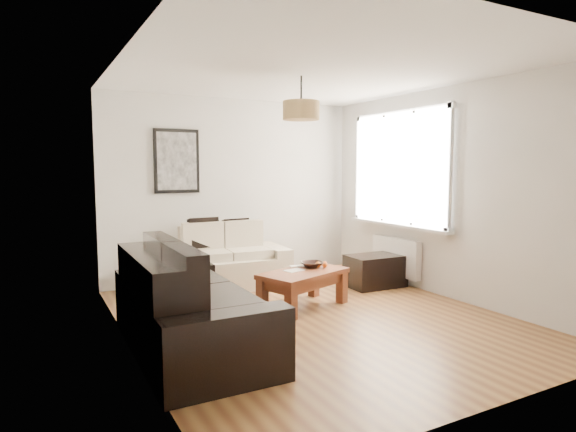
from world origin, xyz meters
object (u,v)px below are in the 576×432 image
ottoman (375,271)px  sofa_leather (191,300)px  loveseat_cream (226,257)px  coffee_table (303,289)px

ottoman → sofa_leather: bearing=-160.3°
loveseat_cream → coffee_table: size_ratio=1.56×
coffee_table → ottoman: size_ratio=1.38×
loveseat_cream → ottoman: loveseat_cream is taller
ottoman → loveseat_cream: bearing=150.8°
sofa_leather → coffee_table: (1.53, 0.65, -0.23)m
coffee_table → ottoman: (1.35, 0.38, 0.00)m
sofa_leather → ottoman: (2.88, 1.03, -0.23)m
coffee_table → loveseat_cream: bearing=106.7°
coffee_table → ottoman: ottoman is taller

